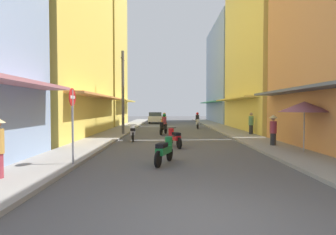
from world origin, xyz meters
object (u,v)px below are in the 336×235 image
object	(u,v)px
parked_car	(155,118)
street_sign_no_entry	(72,116)
motorbike_green	(164,150)
pedestrian_foreground	(250,124)
motorbike_black	(163,125)
motorbike_orange	(163,122)
motorbike_silver	(132,132)
pedestrian_crossing	(272,129)
motorbike_red	(173,137)
motorbike_white	(197,121)
vendor_umbrella	(304,107)
utility_pole	(122,92)

from	to	relation	value
parked_car	street_sign_no_entry	size ratio (longest dim) A/B	1.57
motorbike_green	pedestrian_foreground	bearing A→B (deg)	58.02
motorbike_green	parked_car	bearing A→B (deg)	93.43
motorbike_black	pedestrian_foreground	distance (m)	6.37
motorbike_orange	pedestrian_foreground	size ratio (longest dim) A/B	1.07
motorbike_orange	pedestrian_foreground	xyz separation A→B (m)	(6.32, -5.46, 0.13)
pedestrian_foreground	motorbike_silver	bearing A→B (deg)	-160.88
motorbike_green	pedestrian_crossing	bearing A→B (deg)	36.23
motorbike_red	street_sign_no_entry	world-z (taller)	street_sign_no_entry
motorbike_white	vendor_umbrella	world-z (taller)	vendor_umbrella
motorbike_orange	street_sign_no_entry	xyz separation A→B (m)	(-2.82, -15.76, 1.01)
utility_pole	pedestrian_foreground	bearing A→B (deg)	-2.47
motorbike_green	street_sign_no_entry	world-z (taller)	street_sign_no_entry
parked_car	pedestrian_crossing	world-z (taller)	pedestrian_crossing
motorbike_silver	pedestrian_crossing	world-z (taller)	pedestrian_crossing
motorbike_red	vendor_umbrella	distance (m)	6.12
pedestrian_foreground	vendor_umbrella	distance (m)	7.97
pedestrian_foreground	utility_pole	size ratio (longest dim) A/B	0.27
vendor_umbrella	street_sign_no_entry	size ratio (longest dim) A/B	0.86
motorbike_silver	motorbike_red	size ratio (longest dim) A/B	1.04
motorbike_orange	motorbike_red	bearing A→B (deg)	-86.47
motorbike_black	motorbike_green	distance (m)	10.78
motorbike_white	pedestrian_foreground	world-z (taller)	pedestrian_foreground
motorbike_white	motorbike_silver	xyz separation A→B (m)	(-5.03, -9.65, -0.20)
parked_car	motorbike_silver	bearing A→B (deg)	-91.49
motorbike_orange	motorbike_silver	bearing A→B (deg)	-102.30
pedestrian_crossing	street_sign_no_entry	bearing A→B (deg)	-151.80
motorbike_orange	motorbike_green	xyz separation A→B (m)	(0.25, -15.18, -0.20)
motorbike_green	vendor_umbrella	distance (m)	6.36
motorbike_silver	street_sign_no_entry	size ratio (longest dim) A/B	0.68
motorbike_green	street_sign_no_entry	xyz separation A→B (m)	(-3.07, -0.58, 1.21)
pedestrian_crossing	vendor_umbrella	distance (m)	2.44
motorbike_black	street_sign_no_entry	size ratio (longest dim) A/B	0.67
parked_car	street_sign_no_entry	world-z (taller)	street_sign_no_entry
motorbike_red	utility_pole	world-z (taller)	utility_pole
parked_car	utility_pole	size ratio (longest dim) A/B	0.68
motorbike_orange	utility_pole	bearing A→B (deg)	-119.94
motorbike_green	vendor_umbrella	size ratio (longest dim) A/B	0.77
motorbike_orange	motorbike_silver	xyz separation A→B (m)	(-1.81, -8.28, -0.20)
motorbike_green	motorbike_orange	bearing A→B (deg)	90.94
motorbike_orange	motorbike_black	xyz separation A→B (m)	(0.04, -4.40, 0.00)
motorbike_red	parked_car	size ratio (longest dim) A/B	0.42
motorbike_orange	pedestrian_foreground	world-z (taller)	pedestrian_foreground
motorbike_white	parked_car	bearing A→B (deg)	115.70
utility_pole	street_sign_no_entry	xyz separation A→B (m)	(0.10, -10.70, -1.42)
motorbike_black	pedestrian_foreground	bearing A→B (deg)	-9.60
motorbike_white	motorbike_red	world-z (taller)	motorbike_white
motorbike_white	motorbike_green	world-z (taller)	motorbike_white
vendor_umbrella	street_sign_no_entry	xyz separation A→B (m)	(-8.96, -2.42, -0.32)
pedestrian_crossing	street_sign_no_entry	world-z (taller)	street_sign_no_entry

